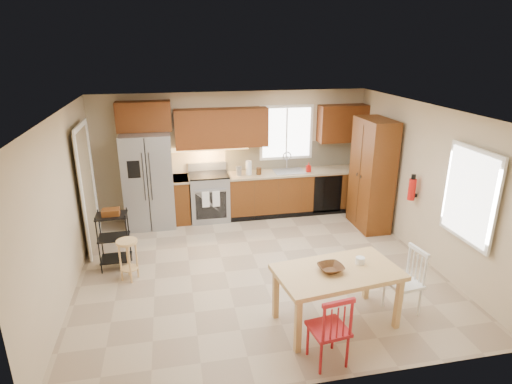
{
  "coord_description": "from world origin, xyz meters",
  "views": [
    {
      "loc": [
        -1.24,
        -5.89,
        3.41
      ],
      "look_at": [
        0.04,
        0.4,
        1.15
      ],
      "focal_mm": 30.0,
      "sensor_mm": 36.0,
      "label": 1
    }
  ],
  "objects_px": {
    "soap_bottle": "(309,167)",
    "table_jar": "(360,262)",
    "pantry": "(372,175)",
    "refrigerator": "(149,180)",
    "dining_table": "(336,297)",
    "utility_cart": "(114,240)",
    "bar_stool": "(129,260)",
    "fire_extinguisher": "(412,189)",
    "range_stove": "(209,197)",
    "table_bowl": "(331,271)",
    "chair_red": "(328,327)",
    "chair_white": "(403,282)"
  },
  "relations": [
    {
      "from": "fire_extinguisher",
      "to": "table_bowl",
      "type": "xyz_separation_m",
      "value": [
        -2.05,
        -1.69,
        -0.35
      ]
    },
    {
      "from": "dining_table",
      "to": "bar_stool",
      "type": "bearing_deg",
      "value": 141.09
    },
    {
      "from": "fire_extinguisher",
      "to": "utility_cart",
      "type": "height_order",
      "value": "fire_extinguisher"
    },
    {
      "from": "pantry",
      "to": "utility_cart",
      "type": "xyz_separation_m",
      "value": [
        -4.64,
        -0.7,
        -0.58
      ]
    },
    {
      "from": "refrigerator",
      "to": "fire_extinguisher",
      "type": "xyz_separation_m",
      "value": [
        4.33,
        -1.98,
        0.19
      ]
    },
    {
      "from": "refrigerator",
      "to": "dining_table",
      "type": "height_order",
      "value": "refrigerator"
    },
    {
      "from": "table_jar",
      "to": "utility_cart",
      "type": "xyz_separation_m",
      "value": [
        -3.22,
        1.95,
        -0.31
      ]
    },
    {
      "from": "refrigerator",
      "to": "chair_red",
      "type": "bearing_deg",
      "value": -64.85
    },
    {
      "from": "fire_extinguisher",
      "to": "dining_table",
      "type": "relative_size",
      "value": 0.24
    },
    {
      "from": "dining_table",
      "to": "table_jar",
      "type": "bearing_deg",
      "value": 8.47
    },
    {
      "from": "fire_extinguisher",
      "to": "chair_white",
      "type": "bearing_deg",
      "value": -121.46
    },
    {
      "from": "refrigerator",
      "to": "table_jar",
      "type": "relative_size",
      "value": 14.42
    },
    {
      "from": "dining_table",
      "to": "utility_cart",
      "type": "height_order",
      "value": "utility_cart"
    },
    {
      "from": "range_stove",
      "to": "table_jar",
      "type": "height_order",
      "value": "range_stove"
    },
    {
      "from": "dining_table",
      "to": "chair_red",
      "type": "bearing_deg",
      "value": -125.78
    },
    {
      "from": "table_bowl",
      "to": "soap_bottle",
      "type": "bearing_deg",
      "value": 76.13
    },
    {
      "from": "fire_extinguisher",
      "to": "pantry",
      "type": "bearing_deg",
      "value": 100.78
    },
    {
      "from": "range_stove",
      "to": "bar_stool",
      "type": "height_order",
      "value": "range_stove"
    },
    {
      "from": "fire_extinguisher",
      "to": "chair_white",
      "type": "xyz_separation_m",
      "value": [
        -1.0,
        -1.64,
        -0.65
      ]
    },
    {
      "from": "pantry",
      "to": "table_bowl",
      "type": "xyz_separation_m",
      "value": [
        -1.85,
        -2.74,
        -0.3
      ]
    },
    {
      "from": "pantry",
      "to": "fire_extinguisher",
      "type": "xyz_separation_m",
      "value": [
        0.2,
        -1.05,
        0.05
      ]
    },
    {
      "from": "table_bowl",
      "to": "table_jar",
      "type": "relative_size",
      "value": 2.44
    },
    {
      "from": "pantry",
      "to": "chair_red",
      "type": "bearing_deg",
      "value": -121.82
    },
    {
      "from": "bar_stool",
      "to": "table_jar",
      "type": "bearing_deg",
      "value": -37.48
    },
    {
      "from": "range_stove",
      "to": "chair_white",
      "type": "height_order",
      "value": "range_stove"
    },
    {
      "from": "refrigerator",
      "to": "range_stove",
      "type": "relative_size",
      "value": 1.98
    },
    {
      "from": "range_stove",
      "to": "fire_extinguisher",
      "type": "bearing_deg",
      "value": -32.62
    },
    {
      "from": "soap_bottle",
      "to": "table_jar",
      "type": "relative_size",
      "value": 1.51
    },
    {
      "from": "table_bowl",
      "to": "table_jar",
      "type": "bearing_deg",
      "value": 12.53
    },
    {
      "from": "dining_table",
      "to": "table_jar",
      "type": "relative_size",
      "value": 12.04
    },
    {
      "from": "range_stove",
      "to": "chair_red",
      "type": "height_order",
      "value": "range_stove"
    },
    {
      "from": "dining_table",
      "to": "chair_white",
      "type": "bearing_deg",
      "value": -4.47
    },
    {
      "from": "range_stove",
      "to": "chair_white",
      "type": "relative_size",
      "value": 1.03
    },
    {
      "from": "refrigerator",
      "to": "utility_cart",
      "type": "bearing_deg",
      "value": -107.42
    },
    {
      "from": "dining_table",
      "to": "bar_stool",
      "type": "relative_size",
      "value": 2.36
    },
    {
      "from": "table_bowl",
      "to": "pantry",
      "type": "bearing_deg",
      "value": 56.0
    },
    {
      "from": "table_bowl",
      "to": "bar_stool",
      "type": "bearing_deg",
      "value": 147.63
    },
    {
      "from": "table_jar",
      "to": "chair_white",
      "type": "bearing_deg",
      "value": -4.16
    },
    {
      "from": "dining_table",
      "to": "utility_cart",
      "type": "xyz_separation_m",
      "value": [
        -2.89,
        2.04,
        0.1
      ]
    },
    {
      "from": "refrigerator",
      "to": "dining_table",
      "type": "relative_size",
      "value": 1.2
    },
    {
      "from": "refrigerator",
      "to": "chair_red",
      "type": "xyz_separation_m",
      "value": [
        2.03,
        -4.32,
        -0.46
      ]
    },
    {
      "from": "range_stove",
      "to": "utility_cart",
      "type": "xyz_separation_m",
      "value": [
        -1.66,
        -1.68,
        0.01
      ]
    },
    {
      "from": "refrigerator",
      "to": "dining_table",
      "type": "bearing_deg",
      "value": -57.05
    },
    {
      "from": "fire_extinguisher",
      "to": "utility_cart",
      "type": "bearing_deg",
      "value": 175.83
    },
    {
      "from": "chair_white",
      "to": "table_bowl",
      "type": "xyz_separation_m",
      "value": [
        -1.04,
        -0.05,
        0.3
      ]
    },
    {
      "from": "fire_extinguisher",
      "to": "chair_white",
      "type": "relative_size",
      "value": 0.4
    },
    {
      "from": "table_jar",
      "to": "utility_cart",
      "type": "height_order",
      "value": "utility_cart"
    },
    {
      "from": "fire_extinguisher",
      "to": "chair_white",
      "type": "height_order",
      "value": "fire_extinguisher"
    },
    {
      "from": "range_stove",
      "to": "bar_stool",
      "type": "bearing_deg",
      "value": -124.07
    },
    {
      "from": "pantry",
      "to": "table_jar",
      "type": "distance_m",
      "value": 3.02
    }
  ]
}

